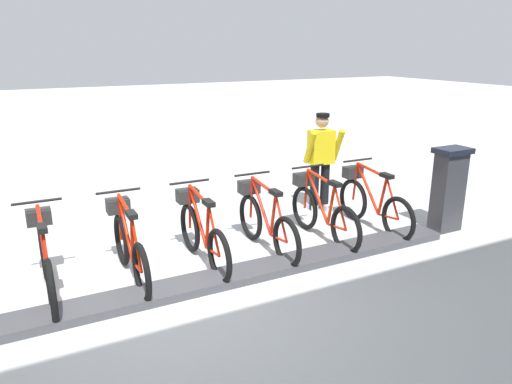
{
  "coord_description": "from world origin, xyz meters",
  "views": [
    {
      "loc": [
        -4.89,
        1.31,
        2.73
      ],
      "look_at": [
        0.5,
        -1.45,
        0.9
      ],
      "focal_mm": 34.24,
      "sensor_mm": 36.0,
      "label": 1
    }
  ],
  "objects_px": {
    "payment_kiosk": "(448,188)",
    "bike_docked_4": "(129,245)",
    "bike_docked_0": "(371,202)",
    "bike_docked_2": "(265,221)",
    "bike_docked_5": "(46,260)",
    "bike_docked_1": "(321,211)",
    "bike_docked_3": "(201,232)",
    "worker_near_rack": "(321,158)"
  },
  "relations": [
    {
      "from": "bike_docked_5",
      "to": "bike_docked_4",
      "type": "bearing_deg",
      "value": -90.0
    },
    {
      "from": "bike_docked_1",
      "to": "bike_docked_4",
      "type": "bearing_deg",
      "value": 90.0
    },
    {
      "from": "bike_docked_0",
      "to": "worker_near_rack",
      "type": "height_order",
      "value": "worker_near_rack"
    },
    {
      "from": "bike_docked_3",
      "to": "worker_near_rack",
      "type": "xyz_separation_m",
      "value": [
        1.09,
        -2.57,
        0.48
      ]
    },
    {
      "from": "bike_docked_2",
      "to": "bike_docked_1",
      "type": "bearing_deg",
      "value": -90.0
    },
    {
      "from": "bike_docked_3",
      "to": "bike_docked_0",
      "type": "bearing_deg",
      "value": -90.0
    },
    {
      "from": "bike_docked_1",
      "to": "bike_docked_2",
      "type": "distance_m",
      "value": 0.93
    },
    {
      "from": "bike_docked_2",
      "to": "bike_docked_3",
      "type": "relative_size",
      "value": 1.0
    },
    {
      "from": "bike_docked_4",
      "to": "bike_docked_5",
      "type": "relative_size",
      "value": 1.0
    },
    {
      "from": "bike_docked_3",
      "to": "worker_near_rack",
      "type": "distance_m",
      "value": 2.83
    },
    {
      "from": "bike_docked_3",
      "to": "bike_docked_5",
      "type": "relative_size",
      "value": 1.0
    },
    {
      "from": "payment_kiosk",
      "to": "worker_near_rack",
      "type": "height_order",
      "value": "worker_near_rack"
    },
    {
      "from": "bike_docked_1",
      "to": "bike_docked_5",
      "type": "relative_size",
      "value": 1.0
    },
    {
      "from": "bike_docked_2",
      "to": "bike_docked_0",
      "type": "bearing_deg",
      "value": -90.0
    },
    {
      "from": "bike_docked_0",
      "to": "payment_kiosk",
      "type": "bearing_deg",
      "value": -120.46
    },
    {
      "from": "bike_docked_0",
      "to": "bike_docked_2",
      "type": "xyz_separation_m",
      "value": [
        0.0,
        1.85,
        0.0
      ]
    },
    {
      "from": "bike_docked_4",
      "to": "bike_docked_5",
      "type": "height_order",
      "value": "same"
    },
    {
      "from": "payment_kiosk",
      "to": "bike_docked_4",
      "type": "bearing_deg",
      "value": 83.03
    },
    {
      "from": "bike_docked_1",
      "to": "bike_docked_4",
      "type": "xyz_separation_m",
      "value": [
        0.0,
        2.78,
        0.0
      ]
    },
    {
      "from": "bike_docked_1",
      "to": "worker_near_rack",
      "type": "height_order",
      "value": "worker_near_rack"
    },
    {
      "from": "bike_docked_2",
      "to": "bike_docked_4",
      "type": "relative_size",
      "value": 1.0
    },
    {
      "from": "bike_docked_3",
      "to": "bike_docked_5",
      "type": "height_order",
      "value": "same"
    },
    {
      "from": "payment_kiosk",
      "to": "bike_docked_1",
      "type": "relative_size",
      "value": 0.74
    },
    {
      "from": "worker_near_rack",
      "to": "bike_docked_1",
      "type": "bearing_deg",
      "value": 146.6
    },
    {
      "from": "bike_docked_2",
      "to": "worker_near_rack",
      "type": "xyz_separation_m",
      "value": [
        1.09,
        -1.65,
        0.48
      ]
    },
    {
      "from": "bike_docked_5",
      "to": "worker_near_rack",
      "type": "relative_size",
      "value": 1.04
    },
    {
      "from": "bike_docked_1",
      "to": "bike_docked_4",
      "type": "height_order",
      "value": "same"
    },
    {
      "from": "payment_kiosk",
      "to": "worker_near_rack",
      "type": "relative_size",
      "value": 0.77
    },
    {
      "from": "bike_docked_2",
      "to": "bike_docked_3",
      "type": "xyz_separation_m",
      "value": [
        0.0,
        0.93,
        0.0
      ]
    },
    {
      "from": "bike_docked_5",
      "to": "bike_docked_2",
      "type": "bearing_deg",
      "value": -90.0
    },
    {
      "from": "payment_kiosk",
      "to": "bike_docked_2",
      "type": "relative_size",
      "value": 0.74
    },
    {
      "from": "bike_docked_0",
      "to": "bike_docked_1",
      "type": "bearing_deg",
      "value": 90.0
    },
    {
      "from": "bike_docked_2",
      "to": "worker_near_rack",
      "type": "bearing_deg",
      "value": -56.44
    },
    {
      "from": "bike_docked_0",
      "to": "bike_docked_3",
      "type": "xyz_separation_m",
      "value": [
        0.0,
        2.78,
        0.0
      ]
    },
    {
      "from": "bike_docked_0",
      "to": "bike_docked_1",
      "type": "relative_size",
      "value": 1.0
    },
    {
      "from": "worker_near_rack",
      "to": "bike_docked_5",
      "type": "bearing_deg",
      "value": 103.86
    },
    {
      "from": "payment_kiosk",
      "to": "bike_docked_0",
      "type": "relative_size",
      "value": 0.74
    },
    {
      "from": "bike_docked_4",
      "to": "bike_docked_3",
      "type": "bearing_deg",
      "value": -90.0
    },
    {
      "from": "payment_kiosk",
      "to": "bike_docked_5",
      "type": "relative_size",
      "value": 0.74
    },
    {
      "from": "bike_docked_0",
      "to": "bike_docked_4",
      "type": "bearing_deg",
      "value": 90.0
    },
    {
      "from": "payment_kiosk",
      "to": "bike_docked_3",
      "type": "bearing_deg",
      "value": 81.33
    },
    {
      "from": "payment_kiosk",
      "to": "bike_docked_2",
      "type": "distance_m",
      "value": 2.89
    }
  ]
}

